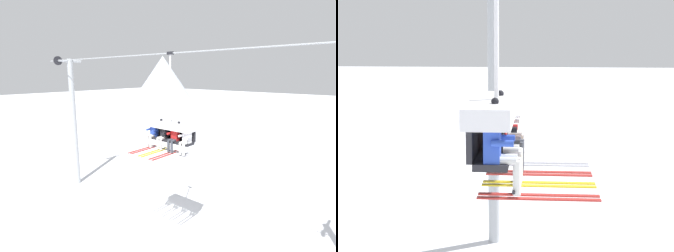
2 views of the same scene
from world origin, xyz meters
TOP-DOWN VIEW (x-y plane):
  - ground_plane at (0.00, 0.00)m, footprint 200.00×200.00m
  - mountain_peak_west at (-37.66, 41.92)m, footprint 17.03×17.03m
  - lift_tower_near at (-7.63, -0.02)m, footprint 0.36×1.88m
  - lift_cable at (1.20, -0.80)m, footprint 19.67×0.05m
  - chairlift_chair at (1.85, -0.73)m, footprint 2.27×0.74m
  - skier_blue at (0.93, -0.95)m, footprint 0.46×1.70m
  - skier_black at (1.54, -0.94)m, footprint 0.48×1.70m
  - skier_red at (2.17, -0.94)m, footprint 0.48×1.70m
  - skier_white at (2.78, -0.95)m, footprint 0.46×1.70m

SIDE VIEW (x-z plane):
  - ground_plane at x=0.00m, z-range 0.00..0.00m
  - lift_tower_near at x=-7.63m, z-range 0.17..9.01m
  - skier_blue at x=0.93m, z-range 4.54..5.77m
  - skier_white at x=2.78m, z-range 4.54..5.77m
  - skier_black at x=1.54m, z-range 4.51..5.85m
  - skier_red at x=2.17m, z-range 4.51..5.85m
  - chairlift_chair at x=1.85m, z-range 3.47..7.50m
  - mountain_peak_west at x=-37.66m, z-range 0.00..12.18m
  - lift_cable at x=1.20m, z-range 8.54..8.59m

